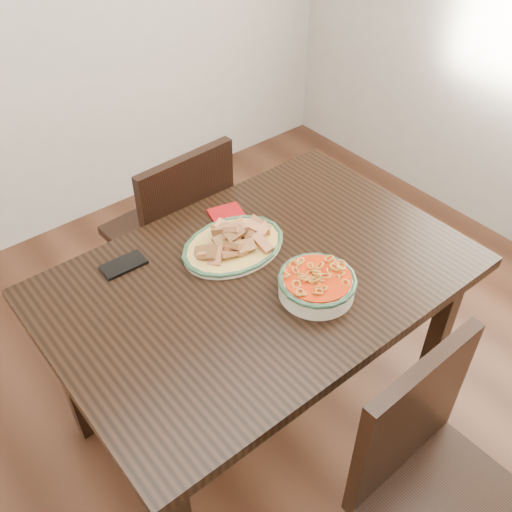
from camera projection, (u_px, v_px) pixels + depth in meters
floor at (277, 435)px, 2.20m from camera, size 3.50×3.50×0.00m
dining_table at (260, 293)px, 1.85m from camera, size 1.32×0.88×0.75m
chair_far at (176, 229)px, 2.36m from camera, size 0.44×0.44×0.89m
chair_near at (432, 478)px, 1.55m from camera, size 0.43×0.43×0.89m
fish_plate at (233, 238)px, 1.85m from camera, size 0.35×0.28×0.11m
noodle_bowl at (317, 283)px, 1.69m from camera, size 0.24×0.24×0.08m
smartphone at (124, 265)px, 1.81m from camera, size 0.14×0.08×0.01m
napkin at (227, 214)px, 2.01m from camera, size 0.14×0.12×0.01m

